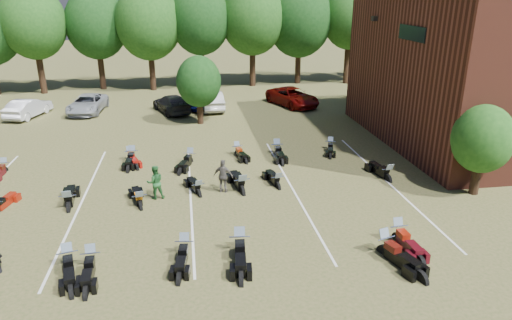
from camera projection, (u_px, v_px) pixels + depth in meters
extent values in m
plane|color=brown|center=(262.00, 219.00, 19.57)|extent=(160.00, 160.00, 0.00)
imported|color=silver|center=(28.00, 108.00, 35.08)|extent=(2.70, 4.63, 1.44)
imported|color=#94979C|center=(87.00, 104.00, 36.40)|extent=(2.81, 5.27, 1.41)
imported|color=black|center=(172.00, 104.00, 36.46)|extent=(3.52, 5.20, 1.40)
imported|color=#0C1459|center=(197.00, 98.00, 37.97)|extent=(3.11, 4.80, 1.52)
imported|color=#A6A7A2|center=(212.00, 100.00, 37.35)|extent=(1.86, 4.71, 1.53)
imported|color=#600805|center=(292.00, 97.00, 38.59)|extent=(4.28, 5.93, 1.50)
imported|color=#343439|center=(365.00, 94.00, 39.91)|extent=(3.29, 5.27, 1.43)
imported|color=#215A27|center=(155.00, 182.00, 21.22)|extent=(0.90, 0.76, 1.64)
imported|color=#524D46|center=(223.00, 176.00, 21.87)|extent=(1.05, 0.76, 1.66)
cube|color=black|center=(374.00, 19.00, 29.42)|extent=(0.30, 0.40, 0.30)
cube|color=black|center=(412.00, 33.00, 24.98)|extent=(0.06, 3.00, 0.80)
cylinder|color=black|center=(46.00, 71.00, 43.40)|extent=(0.58, 0.58, 4.08)
ellipsoid|color=#1E4C19|center=(39.00, 24.00, 41.90)|extent=(6.00, 6.00, 6.90)
cylinder|color=black|center=(101.00, 69.00, 44.12)|extent=(0.57, 0.58, 4.08)
ellipsoid|color=#1E4C19|center=(95.00, 23.00, 42.62)|extent=(6.00, 6.00, 6.90)
cylinder|color=black|center=(153.00, 68.00, 44.84)|extent=(0.57, 0.58, 4.08)
ellipsoid|color=#1E4C19|center=(150.00, 23.00, 43.35)|extent=(6.00, 6.00, 6.90)
cylinder|color=black|center=(204.00, 67.00, 45.57)|extent=(0.58, 0.58, 4.08)
ellipsoid|color=#1E4C19|center=(202.00, 22.00, 44.07)|extent=(6.00, 6.00, 6.90)
cylinder|color=black|center=(254.00, 66.00, 46.29)|extent=(0.57, 0.58, 4.08)
ellipsoid|color=#1E4C19|center=(253.00, 22.00, 44.79)|extent=(6.00, 6.00, 6.90)
cylinder|color=black|center=(301.00, 64.00, 47.01)|extent=(0.57, 0.58, 4.08)
ellipsoid|color=#1E4C19|center=(303.00, 21.00, 45.52)|extent=(6.00, 6.00, 6.90)
cylinder|color=black|center=(348.00, 63.00, 47.74)|extent=(0.57, 0.58, 4.08)
ellipsoid|color=#1E4C19|center=(351.00, 21.00, 46.24)|extent=(6.00, 6.00, 6.90)
cylinder|color=black|center=(393.00, 62.00, 48.46)|extent=(0.58, 0.58, 4.08)
ellipsoid|color=#1E4C19|center=(397.00, 20.00, 46.96)|extent=(6.00, 6.00, 6.90)
cylinder|color=black|center=(437.00, 61.00, 49.18)|extent=(0.58, 0.58, 4.08)
ellipsoid|color=#1E4C19|center=(442.00, 20.00, 47.69)|extent=(6.00, 6.00, 6.90)
cylinder|color=black|center=(476.00, 177.00, 21.72)|extent=(0.24, 0.24, 1.71)
sphere|color=#1E4C19|center=(483.00, 139.00, 21.05)|extent=(2.80, 2.80, 2.80)
cylinder|color=black|center=(200.00, 111.00, 33.30)|extent=(0.24, 0.24, 1.90)
sphere|color=#1E4C19|center=(199.00, 81.00, 32.55)|extent=(3.20, 3.20, 3.20)
cube|color=silver|center=(82.00, 201.00, 21.19)|extent=(0.10, 14.00, 0.01)
cube|color=silver|center=(190.00, 194.00, 21.91)|extent=(0.10, 14.00, 0.01)
cube|color=silver|center=(292.00, 188.00, 22.63)|extent=(0.10, 14.00, 0.01)
cube|color=silver|center=(387.00, 182.00, 23.36)|extent=(0.10, 14.00, 0.01)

